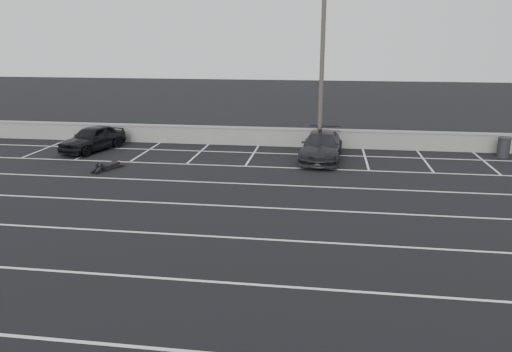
% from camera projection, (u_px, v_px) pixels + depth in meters
% --- Properties ---
extents(ground, '(120.00, 120.00, 0.00)m').
position_uv_depth(ground, '(261.00, 239.00, 15.77)').
color(ground, black).
rests_on(ground, ground).
extents(seawall, '(50.00, 0.45, 1.06)m').
position_uv_depth(seawall, '(293.00, 137.00, 28.96)').
color(seawall, gray).
rests_on(seawall, ground).
extents(stall_lines, '(36.00, 20.05, 0.01)m').
position_uv_depth(stall_lines, '(274.00, 196.00, 19.98)').
color(stall_lines, silver).
rests_on(stall_lines, ground).
extents(car_left, '(2.80, 4.46, 1.41)m').
position_uv_depth(car_left, '(93.00, 138.00, 27.83)').
color(car_left, black).
rests_on(car_left, ground).
extents(car_right, '(2.32, 5.04, 1.43)m').
position_uv_depth(car_right, '(321.00, 146.00, 25.77)').
color(car_right, black).
rests_on(car_right, ground).
extents(utility_pole, '(1.23, 0.25, 9.19)m').
position_uv_depth(utility_pole, '(322.00, 66.00, 26.88)').
color(utility_pole, '#4C4238').
rests_on(utility_pole, ground).
extents(trash_bin, '(0.88, 0.88, 1.07)m').
position_uv_depth(trash_bin, '(504.00, 147.00, 26.35)').
color(trash_bin, black).
rests_on(trash_bin, ground).
extents(person, '(2.35, 2.99, 0.49)m').
position_uv_depth(person, '(112.00, 163.00, 24.25)').
color(person, black).
rests_on(person, ground).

